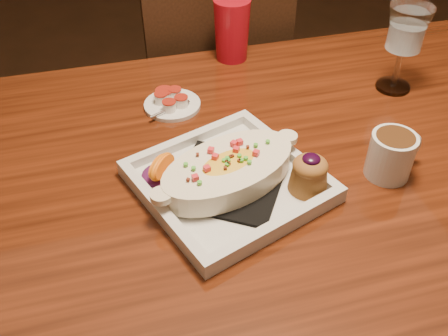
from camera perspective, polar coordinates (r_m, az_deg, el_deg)
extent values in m
cube|color=#63240E|center=(0.96, 7.52, 0.43)|extent=(1.50, 0.90, 0.04)
cylinder|color=black|center=(1.74, 22.83, 2.33)|extent=(0.07, 0.07, 0.71)
cube|color=black|center=(1.67, -1.99, 8.13)|extent=(0.42, 0.42, 0.04)
cylinder|color=black|center=(1.97, 1.82, 5.89)|extent=(0.04, 0.04, 0.45)
cylinder|color=black|center=(1.91, -8.02, 4.31)|extent=(0.04, 0.04, 0.45)
cylinder|color=black|center=(1.71, 5.06, -0.41)|extent=(0.04, 0.04, 0.45)
cylinder|color=black|center=(1.65, -6.16, -2.45)|extent=(0.04, 0.04, 0.45)
cube|color=black|center=(1.38, -0.32, 12.77)|extent=(0.40, 0.03, 0.46)
cube|color=silver|center=(0.87, 0.52, -1.93)|extent=(0.37, 0.37, 0.01)
cube|color=black|center=(0.87, 0.52, -1.50)|extent=(0.25, 0.25, 0.01)
ellipsoid|color=gold|center=(0.85, 0.53, -0.21)|extent=(0.24, 0.18, 0.04)
ellipsoid|color=#551346|center=(0.88, -7.32, -0.81)|extent=(0.06, 0.07, 0.02)
cone|color=brown|center=(0.85, 9.66, -1.05)|extent=(0.07, 0.07, 0.05)
ellipsoid|color=brown|center=(0.84, 9.84, 0.23)|extent=(0.06, 0.06, 0.03)
ellipsoid|color=black|center=(0.83, 9.96, 1.02)|extent=(0.03, 0.03, 0.01)
cylinder|color=silver|center=(0.93, 18.50, 1.35)|extent=(0.08, 0.08, 0.08)
cylinder|color=#3A2110|center=(0.91, 18.95, 3.03)|extent=(0.07, 0.07, 0.02)
torus|color=silver|center=(0.95, 20.30, 2.15)|extent=(0.06, 0.03, 0.06)
cylinder|color=silver|center=(1.20, 18.72, 8.84)|extent=(0.08, 0.08, 0.01)
cylinder|color=silver|center=(1.18, 19.18, 10.67)|extent=(0.01, 0.01, 0.09)
cone|color=silver|center=(1.14, 20.21, 14.67)|extent=(0.09, 0.09, 0.10)
cylinder|color=silver|center=(1.08, -5.92, 7.19)|extent=(0.12, 0.12, 0.01)
cylinder|color=white|center=(1.08, -7.20, 7.90)|extent=(0.03, 0.03, 0.02)
cylinder|color=#B02315|center=(1.07, -7.25, 8.41)|extent=(0.03, 0.03, 0.00)
cylinder|color=white|center=(1.09, -5.63, 8.45)|extent=(0.03, 0.03, 0.02)
cylinder|color=#B02315|center=(1.09, -5.66, 8.95)|extent=(0.03, 0.03, 0.00)
cylinder|color=white|center=(1.06, -4.90, 7.55)|extent=(0.03, 0.03, 0.02)
cylinder|color=#B02315|center=(1.06, -4.94, 8.06)|extent=(0.03, 0.03, 0.00)
cylinder|color=white|center=(1.05, -6.27, 7.02)|extent=(0.03, 0.03, 0.02)
cylinder|color=#B02315|center=(1.05, -6.32, 7.53)|extent=(0.03, 0.03, 0.00)
cylinder|color=white|center=(1.09, -6.80, 8.14)|extent=(0.04, 0.04, 0.03)
cylinder|color=#B02315|center=(1.09, -6.86, 8.80)|extent=(0.04, 0.04, 0.00)
cone|color=#A70B19|center=(1.23, 0.90, 15.52)|extent=(0.09, 0.09, 0.15)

